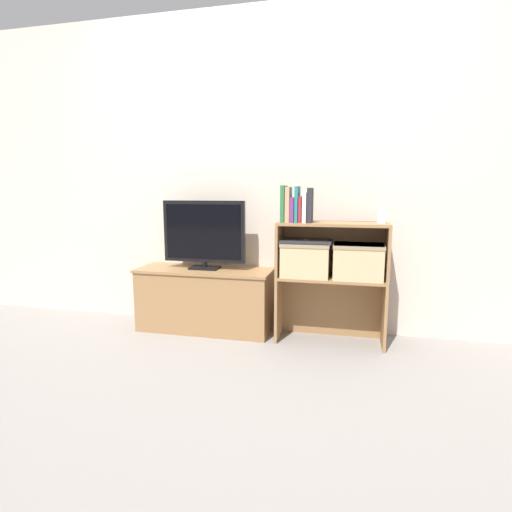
# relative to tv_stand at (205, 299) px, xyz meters

# --- Properties ---
(ground_plane) EXTENTS (16.00, 16.00, 0.00)m
(ground_plane) POSITION_rel_tv_stand_xyz_m (0.41, -0.18, -0.24)
(ground_plane) COLOR gray
(wall_back) EXTENTS (10.00, 0.05, 2.40)m
(wall_back) POSITION_rel_tv_stand_xyz_m (0.41, 0.22, 0.96)
(wall_back) COLOR beige
(wall_back) RESTS_ON ground_plane
(tv_stand) EXTENTS (1.03, 0.39, 0.48)m
(tv_stand) POSITION_rel_tv_stand_xyz_m (0.00, 0.00, 0.00)
(tv_stand) COLOR olive
(tv_stand) RESTS_ON ground_plane
(tv) EXTENTS (0.64, 0.14, 0.52)m
(tv) POSITION_rel_tv_stand_xyz_m (0.00, -0.00, 0.51)
(tv) COLOR black
(tv) RESTS_ON tv_stand
(bookshelf_lower_tier) EXTENTS (0.76, 0.29, 0.47)m
(bookshelf_lower_tier) POSITION_rel_tv_stand_xyz_m (0.95, 0.02, 0.05)
(bookshelf_lower_tier) COLOR olive
(bookshelf_lower_tier) RESTS_ON ground_plane
(bookshelf_upper_tier) EXTENTS (0.76, 0.29, 0.38)m
(bookshelf_upper_tier) POSITION_rel_tv_stand_xyz_m (0.95, 0.01, 0.48)
(bookshelf_upper_tier) COLOR olive
(bookshelf_upper_tier) RESTS_ON bookshelf_lower_tier
(book_forest) EXTENTS (0.03, 0.15, 0.25)m
(book_forest) POSITION_rel_tv_stand_xyz_m (0.62, -0.08, 0.74)
(book_forest) COLOR #286638
(book_forest) RESTS_ON bookshelf_upper_tier
(book_tan) EXTENTS (0.03, 0.14, 0.24)m
(book_tan) POSITION_rel_tv_stand_xyz_m (0.65, -0.08, 0.73)
(book_tan) COLOR tan
(book_tan) RESTS_ON bookshelf_upper_tier
(book_plum) EXTENTS (0.03, 0.14, 0.17)m
(book_plum) POSITION_rel_tv_stand_xyz_m (0.68, -0.08, 0.70)
(book_plum) COLOR #6B2D66
(book_plum) RESTS_ON bookshelf_upper_tier
(book_teal) EXTENTS (0.02, 0.16, 0.24)m
(book_teal) POSITION_rel_tv_stand_xyz_m (0.71, -0.08, 0.74)
(book_teal) COLOR #1E7075
(book_teal) RESTS_ON bookshelf_upper_tier
(book_crimson) EXTENTS (0.02, 0.13, 0.18)m
(book_crimson) POSITION_rel_tv_stand_xyz_m (0.74, -0.08, 0.70)
(book_crimson) COLOR #B22328
(book_crimson) RESTS_ON bookshelf_upper_tier
(book_ivory) EXTENTS (0.03, 0.15, 0.20)m
(book_ivory) POSITION_rel_tv_stand_xyz_m (0.77, -0.08, 0.71)
(book_ivory) COLOR silver
(book_ivory) RESTS_ON bookshelf_upper_tier
(book_charcoal) EXTENTS (0.03, 0.16, 0.23)m
(book_charcoal) POSITION_rel_tv_stand_xyz_m (0.80, -0.08, 0.73)
(book_charcoal) COLOR #232328
(book_charcoal) RESTS_ON bookshelf_upper_tier
(baby_monitor) EXTENTS (0.05, 0.04, 0.13)m
(baby_monitor) POSITION_rel_tv_stand_xyz_m (1.27, -0.04, 0.67)
(baby_monitor) COLOR white
(baby_monitor) RESTS_ON bookshelf_upper_tier
(storage_basket_left) EXTENTS (0.34, 0.26, 0.24)m
(storage_basket_left) POSITION_rel_tv_stand_xyz_m (0.77, -0.05, 0.36)
(storage_basket_left) COLOR tan
(storage_basket_left) RESTS_ON bookshelf_lower_tier
(storage_basket_right) EXTENTS (0.34, 0.26, 0.24)m
(storage_basket_right) POSITION_rel_tv_stand_xyz_m (1.13, -0.05, 0.36)
(storage_basket_right) COLOR tan
(storage_basket_right) RESTS_ON bookshelf_lower_tier
(laptop) EXTENTS (0.36, 0.23, 0.02)m
(laptop) POSITION_rel_tv_stand_xyz_m (0.77, -0.05, 0.48)
(laptop) COLOR #2D2D33
(laptop) RESTS_ON storage_basket_left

